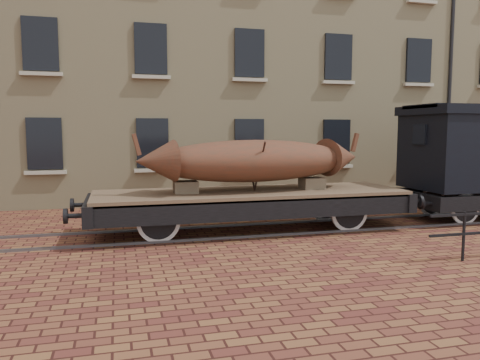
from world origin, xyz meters
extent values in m
plane|color=#56251F|center=(0.00, 0.00, 0.00)|extent=(90.00, 90.00, 0.00)
cube|color=beige|center=(3.00, 10.00, 7.00)|extent=(40.00, 10.00, 14.00)
cube|color=black|center=(-6.00, 4.96, 2.20)|extent=(1.10, 0.12, 1.70)
cube|color=#B1AC95|center=(-6.00, 4.90, 1.25)|extent=(1.30, 0.18, 0.12)
cube|color=black|center=(-2.50, 4.96, 2.20)|extent=(1.10, 0.12, 1.70)
cube|color=#B1AC95|center=(-2.50, 4.90, 1.25)|extent=(1.30, 0.18, 0.12)
cube|color=black|center=(1.00, 4.96, 2.20)|extent=(1.10, 0.12, 1.70)
cube|color=#B1AC95|center=(1.00, 4.90, 1.25)|extent=(1.30, 0.18, 0.12)
cube|color=black|center=(4.50, 4.96, 2.20)|extent=(1.10, 0.12, 1.70)
cube|color=#B1AC95|center=(4.50, 4.90, 1.25)|extent=(1.30, 0.18, 0.12)
cube|color=black|center=(8.00, 4.96, 2.20)|extent=(1.10, 0.12, 1.70)
cube|color=#B1AC95|center=(8.00, 4.90, 1.25)|extent=(1.30, 0.18, 0.12)
cube|color=black|center=(-6.00, 4.96, 5.40)|extent=(1.10, 0.12, 1.70)
cube|color=#B1AC95|center=(-6.00, 4.90, 4.45)|extent=(1.30, 0.18, 0.12)
cube|color=black|center=(-2.50, 4.96, 5.40)|extent=(1.10, 0.12, 1.70)
cube|color=#B1AC95|center=(-2.50, 4.90, 4.45)|extent=(1.30, 0.18, 0.12)
cube|color=black|center=(1.00, 4.96, 5.40)|extent=(1.10, 0.12, 1.70)
cube|color=#B1AC95|center=(1.00, 4.90, 4.45)|extent=(1.30, 0.18, 0.12)
cube|color=black|center=(4.50, 4.96, 5.40)|extent=(1.10, 0.12, 1.70)
cube|color=#B1AC95|center=(4.50, 4.90, 4.45)|extent=(1.30, 0.18, 0.12)
cube|color=black|center=(8.00, 4.96, 5.40)|extent=(1.10, 0.12, 1.70)
cube|color=#B1AC95|center=(8.00, 4.90, 4.45)|extent=(1.30, 0.18, 0.12)
cube|color=#B1AC95|center=(8.00, 4.90, 7.65)|extent=(1.30, 0.18, 0.12)
cylinder|color=black|center=(9.50, 4.95, 7.00)|extent=(0.14, 0.14, 14.00)
cube|color=#59595E|center=(0.00, -0.72, 0.03)|extent=(30.00, 0.08, 0.06)
cube|color=#59595E|center=(0.00, 0.72, 0.03)|extent=(30.00, 0.08, 0.06)
cylinder|color=black|center=(3.00, -3.80, 0.50)|extent=(0.06, 0.06, 1.00)
cube|color=brown|center=(-0.36, 0.00, 1.00)|extent=(8.00, 2.35, 0.13)
cube|color=black|center=(-0.36, -1.09, 0.75)|extent=(8.00, 0.17, 0.48)
cube|color=black|center=(-0.36, 1.09, 0.75)|extent=(8.00, 0.17, 0.48)
cube|color=black|center=(-4.36, 0.00, 0.75)|extent=(0.23, 2.45, 0.48)
cylinder|color=black|center=(-4.66, -0.80, 0.75)|extent=(0.37, 0.11, 0.11)
cylinder|color=black|center=(-4.84, -0.80, 0.75)|extent=(0.09, 0.34, 0.34)
cylinder|color=black|center=(-4.66, 0.80, 0.75)|extent=(0.37, 0.11, 0.11)
cylinder|color=black|center=(-4.84, 0.80, 0.75)|extent=(0.09, 0.34, 0.34)
cube|color=black|center=(3.64, 0.00, 0.75)|extent=(0.23, 2.45, 0.48)
cylinder|color=black|center=(3.94, -0.80, 0.75)|extent=(0.37, 0.11, 0.11)
cylinder|color=black|center=(4.12, -0.80, 0.75)|extent=(0.09, 0.34, 0.34)
cylinder|color=black|center=(3.94, 0.80, 0.75)|extent=(0.37, 0.11, 0.11)
cylinder|color=black|center=(4.12, 0.80, 0.75)|extent=(0.09, 0.34, 0.34)
cylinder|color=black|center=(-2.81, 0.00, 0.51)|extent=(0.11, 2.03, 0.11)
cylinder|color=silver|center=(-2.81, -0.72, 0.51)|extent=(1.02, 0.07, 1.02)
cylinder|color=black|center=(-2.81, -0.72, 0.51)|extent=(0.84, 0.11, 0.84)
cube|color=black|center=(-2.81, -0.85, 0.77)|extent=(0.96, 0.09, 0.11)
cylinder|color=silver|center=(-2.81, 0.72, 0.51)|extent=(1.02, 0.07, 1.02)
cylinder|color=black|center=(-2.81, 0.72, 0.51)|extent=(0.84, 0.11, 0.84)
cube|color=black|center=(-2.81, 0.85, 0.77)|extent=(0.96, 0.09, 0.11)
cylinder|color=black|center=(2.09, 0.00, 0.51)|extent=(0.11, 2.03, 0.11)
cylinder|color=silver|center=(2.09, -0.72, 0.51)|extent=(1.02, 0.07, 1.02)
cylinder|color=black|center=(2.09, -0.72, 0.51)|extent=(0.84, 0.11, 0.84)
cube|color=black|center=(2.09, -0.85, 0.77)|extent=(0.96, 0.09, 0.11)
cylinder|color=silver|center=(2.09, 0.72, 0.51)|extent=(1.02, 0.07, 1.02)
cylinder|color=black|center=(2.09, 0.72, 0.51)|extent=(0.84, 0.11, 0.84)
cube|color=black|center=(2.09, 0.85, 0.77)|extent=(0.96, 0.09, 0.11)
cube|color=black|center=(-0.36, 0.00, 0.59)|extent=(4.27, 0.06, 0.06)
cube|color=brown|center=(-2.07, 0.00, 1.22)|extent=(0.59, 0.53, 0.30)
cube|color=brown|center=(1.35, 0.00, 1.22)|extent=(0.59, 0.53, 0.30)
ellipsoid|color=brown|center=(-0.26, 0.00, 1.84)|extent=(5.56, 2.13, 1.09)
cone|color=brown|center=(-2.83, -0.21, 1.89)|extent=(1.02, 1.11, 1.03)
cube|color=brown|center=(-3.25, -0.25, 2.29)|extent=(0.22, 0.13, 0.52)
cone|color=brown|center=(2.30, 0.21, 1.89)|extent=(1.02, 1.11, 1.03)
cube|color=brown|center=(2.72, 0.25, 2.29)|extent=(0.22, 0.13, 0.52)
cylinder|color=#35241D|center=(-0.26, -0.44, 1.71)|extent=(0.05, 0.93, 1.32)
cylinder|color=#35241D|center=(-0.26, 0.44, 1.71)|extent=(0.05, 0.93, 1.32)
cube|color=black|center=(7.43, 1.02, 0.65)|extent=(5.58, 0.15, 0.42)
cube|color=black|center=(4.64, 0.00, 0.65)|extent=(0.20, 2.23, 0.42)
cylinder|color=black|center=(4.22, -0.74, 0.65)|extent=(0.07, 0.30, 0.30)
cylinder|color=black|center=(4.22, 0.74, 0.65)|extent=(0.07, 0.30, 0.30)
cylinder|color=black|center=(5.66, 0.00, 0.45)|extent=(0.09, 1.77, 0.09)
cylinder|color=silver|center=(5.66, -0.72, 0.45)|extent=(0.89, 0.07, 0.89)
cylinder|color=black|center=(5.66, -0.72, 0.45)|extent=(0.73, 0.09, 0.73)
cylinder|color=silver|center=(5.66, 0.72, 0.45)|extent=(0.89, 0.07, 0.89)
cylinder|color=black|center=(5.66, 0.72, 0.45)|extent=(0.73, 0.09, 0.73)
cube|color=black|center=(4.62, 0.00, 2.51)|extent=(0.07, 0.56, 0.56)
camera|label=1|loc=(-3.71, -11.58, 2.61)|focal=35.00mm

